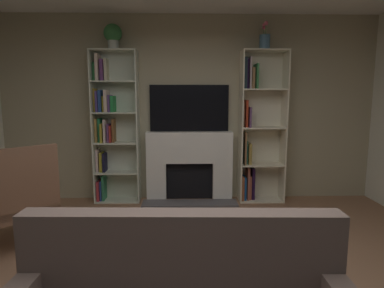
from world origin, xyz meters
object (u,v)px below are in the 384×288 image
at_px(bookshelf_left, 111,125).
at_px(vase_with_flowers, 265,41).
at_px(armchair, 17,201).
at_px(tv, 189,108).
at_px(fireplace, 189,165).
at_px(potted_plant, 113,35).
at_px(coffee_table, 180,261).
at_px(bookshelf_right, 256,130).

height_order(bookshelf_left, vase_with_flowers, vase_with_flowers).
bearing_deg(armchair, vase_with_flowers, 28.91).
relative_size(tv, armchair, 1.07).
bearing_deg(fireplace, vase_with_flowers, -2.50).
bearing_deg(vase_with_flowers, potted_plant, -180.00).
bearing_deg(vase_with_flowers, fireplace, 177.50).
distance_m(bookshelf_left, coffee_table, 2.86).
bearing_deg(armchair, tv, 43.70).
bearing_deg(coffee_table, bookshelf_right, 66.27).
bearing_deg(bookshelf_right, coffee_table, -113.73).
bearing_deg(potted_plant, bookshelf_left, 151.47).
bearing_deg(armchair, bookshelf_right, 30.13).
xyz_separation_m(bookshelf_left, potted_plant, (0.08, -0.04, 1.28)).
bearing_deg(bookshelf_right, fireplace, 179.02).
distance_m(potted_plant, armchair, 2.56).
relative_size(tv, bookshelf_right, 0.53).
bearing_deg(bookshelf_right, tv, 174.84).
xyz_separation_m(bookshelf_right, potted_plant, (-2.07, -0.03, 1.36)).
relative_size(bookshelf_right, armchair, 2.03).
bearing_deg(tv, vase_with_flowers, -6.34).
bearing_deg(potted_plant, fireplace, 2.51).
bearing_deg(vase_with_flowers, armchair, -151.09).
height_order(fireplace, bookshelf_right, bookshelf_right).
height_order(tv, bookshelf_right, bookshelf_right).
relative_size(tv, potted_plant, 3.33).
bearing_deg(coffee_table, armchair, 151.13).
relative_size(potted_plant, coffee_table, 0.44).
distance_m(tv, potted_plant, 1.50).
distance_m(bookshelf_right, armchair, 3.25).
xyz_separation_m(potted_plant, coffee_table, (0.96, -2.49, -2.08)).
relative_size(bookshelf_right, vase_with_flowers, 5.59).
height_order(bookshelf_right, vase_with_flowers, vase_with_flowers).
bearing_deg(armchair, coffee_table, -28.87).
bearing_deg(potted_plant, bookshelf_right, 0.84).
xyz_separation_m(armchair, coffee_table, (1.66, -0.91, -0.18)).
relative_size(tv, vase_with_flowers, 2.96).
height_order(bookshelf_left, bookshelf_right, same).
bearing_deg(potted_plant, coffee_table, -68.86).
bearing_deg(vase_with_flowers, bookshelf_right, 160.57).
bearing_deg(armchair, bookshelf_left, 69.18).
distance_m(fireplace, vase_with_flowers, 2.11).
distance_m(fireplace, bookshelf_right, 1.12).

